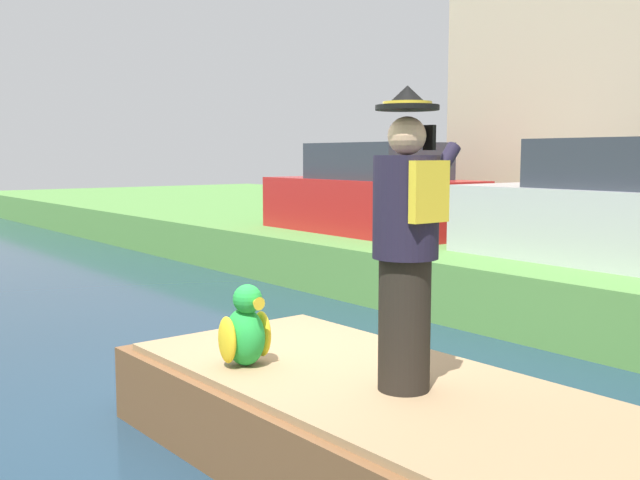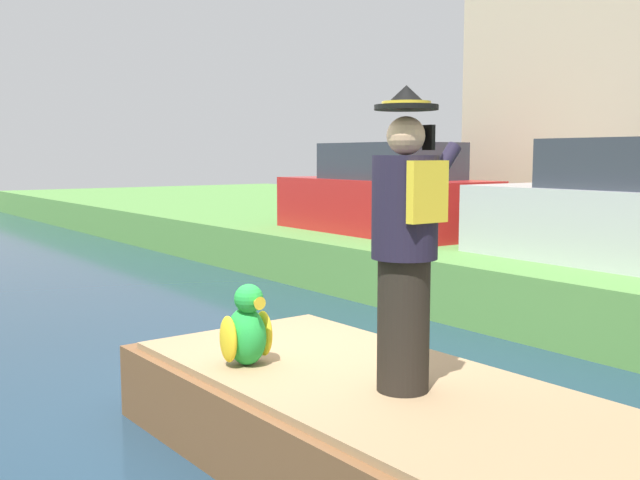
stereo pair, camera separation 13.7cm
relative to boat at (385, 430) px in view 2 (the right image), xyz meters
name	(u,v)px [view 2 (the right image)]	position (x,y,z in m)	size (l,w,h in m)	color
ground_plane	(285,435)	(0.00, 1.16, -0.40)	(80.00, 80.00, 0.00)	#4C4742
canal_water	(285,429)	(0.00, 1.16, -0.35)	(6.80, 48.00, 0.10)	#1E384C
boat	(385,430)	(0.00, 0.00, 0.00)	(1.89, 4.24, 0.61)	brown
person_pirate	(406,241)	(0.00, -0.17, 1.23)	(0.61, 0.42, 1.85)	black
parrot_plush	(247,330)	(-0.50, 0.88, 0.55)	(0.36, 0.34, 0.57)	green
parked_car_silver	(635,212)	(5.19, 1.42, 1.08)	(1.81, 4.05, 1.50)	#B7B7BC
parked_car_red	(384,195)	(5.19, 5.94, 1.08)	(1.80, 4.04, 1.50)	red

